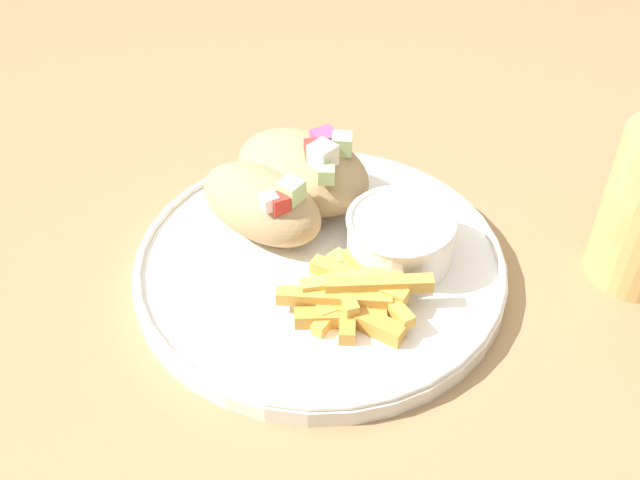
# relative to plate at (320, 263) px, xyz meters

# --- Properties ---
(table) EXTENTS (1.27, 1.27, 0.73)m
(table) POSITION_rel_plate_xyz_m (-0.01, -0.01, -0.08)
(table) COLOR #9E7A51
(table) RESTS_ON ground_plane
(plate) EXTENTS (0.29, 0.29, 0.02)m
(plate) POSITION_rel_plate_xyz_m (0.00, 0.00, 0.00)
(plate) COLOR white
(plate) RESTS_ON table
(pita_sandwich_near) EXTENTS (0.13, 0.10, 0.06)m
(pita_sandwich_near) POSITION_rel_plate_xyz_m (-0.05, -0.02, 0.03)
(pita_sandwich_near) COLOR tan
(pita_sandwich_near) RESTS_ON plate
(pita_sandwich_far) EXTENTS (0.14, 0.12, 0.07)m
(pita_sandwich_far) POSITION_rel_plate_xyz_m (-0.07, 0.03, 0.04)
(pita_sandwich_far) COLOR tan
(pita_sandwich_far) RESTS_ON plate
(fries_pile) EXTENTS (0.10, 0.11, 0.03)m
(fries_pile) POSITION_rel_plate_xyz_m (0.05, -0.00, 0.01)
(fries_pile) COLOR gold
(fries_pile) RESTS_ON plate
(sauce_ramekin) EXTENTS (0.08, 0.08, 0.04)m
(sauce_ramekin) POSITION_rel_plate_xyz_m (0.03, 0.05, 0.03)
(sauce_ramekin) COLOR white
(sauce_ramekin) RESTS_ON plate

